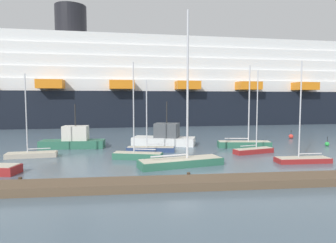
% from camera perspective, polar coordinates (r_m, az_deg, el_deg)
% --- Properties ---
extents(ground_plane, '(600.00, 600.00, 0.00)m').
position_cam_1_polar(ground_plane, '(22.95, 2.82, -9.77)').
color(ground_plane, slate).
extents(dock_pier, '(27.21, 2.36, 0.63)m').
position_cam_1_polar(dock_pier, '(19.36, 4.61, -11.66)').
color(dock_pier, brown).
rests_on(dock_pier, ground_plane).
extents(sailboat_0, '(4.76, 1.95, 7.99)m').
position_cam_1_polar(sailboat_0, '(31.52, -24.78, -5.60)').
color(sailboat_0, '#BCB29E').
rests_on(sailboat_0, ground_plane).
extents(sailboat_1, '(4.76, 1.45, 8.90)m').
position_cam_1_polar(sailboat_1, '(28.87, 24.50, -6.44)').
color(sailboat_1, maroon).
rests_on(sailboat_1, ground_plane).
extents(sailboat_2, '(6.17, 2.26, 9.41)m').
position_cam_1_polar(sailboat_2, '(35.39, 14.46, -4.06)').
color(sailboat_2, '#2D6B51').
rests_on(sailboat_2, ground_plane).
extents(sailboat_4, '(7.42, 3.64, 12.83)m').
position_cam_1_polar(sailboat_4, '(24.92, 2.54, -7.27)').
color(sailboat_4, '#2D6B51').
rests_on(sailboat_4, ground_plane).
extents(sailboat_5, '(4.78, 2.40, 8.97)m').
position_cam_1_polar(sailboat_5, '(27.89, -5.85, -6.32)').
color(sailboat_5, '#2D6B51').
rests_on(sailboat_5, ground_plane).
extents(sailboat_6, '(5.22, 1.89, 7.60)m').
position_cam_1_polar(sailboat_6, '(31.67, -3.38, -5.11)').
color(sailboat_6, navy).
rests_on(sailboat_6, ground_plane).
extents(sailboat_7, '(4.52, 2.31, 8.54)m').
position_cam_1_polar(sailboat_7, '(31.93, 16.16, -5.17)').
color(sailboat_7, maroon).
rests_on(sailboat_7, ground_plane).
extents(fishing_boat_0, '(7.19, 2.47, 5.02)m').
position_cam_1_polar(fishing_boat_0, '(35.62, -17.71, -3.43)').
color(fishing_boat_0, '#2D6B51').
rests_on(fishing_boat_0, ground_plane).
extents(fishing_boat_2, '(7.97, 4.74, 5.28)m').
position_cam_1_polar(fishing_boat_2, '(36.12, -0.63, -3.05)').
color(fishing_boat_2, white).
rests_on(fishing_boat_2, ground_plane).
extents(channel_buoy_0, '(0.50, 0.50, 1.14)m').
position_cam_1_polar(channel_buoy_0, '(40.03, 28.31, -3.82)').
color(channel_buoy_0, green).
rests_on(channel_buoy_0, ground_plane).
extents(channel_buoy_1, '(0.62, 0.62, 1.23)m').
position_cam_1_polar(channel_buoy_1, '(45.42, 22.61, -2.65)').
color(channel_buoy_1, red).
rests_on(channel_buoy_1, ground_plane).
extents(cruise_ship, '(131.01, 27.44, 25.37)m').
position_cam_1_polar(cruise_ship, '(68.90, 1.71, 6.51)').
color(cruise_ship, black).
rests_on(cruise_ship, ground_plane).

